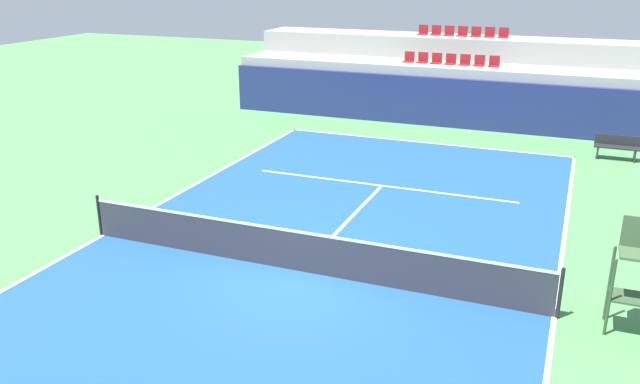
# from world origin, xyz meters

# --- Properties ---
(ground_plane) EXTENTS (80.00, 80.00, 0.00)m
(ground_plane) POSITION_xyz_m (0.00, 0.00, 0.00)
(ground_plane) COLOR #4C8C4C
(court_surface) EXTENTS (11.00, 24.00, 0.01)m
(court_surface) POSITION_xyz_m (0.00, 0.00, 0.01)
(court_surface) COLOR #1E4C99
(court_surface) RESTS_ON ground_plane
(baseline_far) EXTENTS (11.00, 0.10, 0.00)m
(baseline_far) POSITION_xyz_m (0.00, 11.95, 0.01)
(baseline_far) COLOR white
(baseline_far) RESTS_ON court_surface
(sideline_left) EXTENTS (0.10, 24.00, 0.00)m
(sideline_left) POSITION_xyz_m (-5.45, 0.00, 0.01)
(sideline_left) COLOR white
(sideline_left) RESTS_ON court_surface
(sideline_right) EXTENTS (0.10, 24.00, 0.00)m
(sideline_right) POSITION_xyz_m (5.45, 0.00, 0.01)
(sideline_right) COLOR white
(sideline_right) RESTS_ON court_surface
(service_line_far) EXTENTS (8.26, 0.10, 0.00)m
(service_line_far) POSITION_xyz_m (0.00, 6.40, 0.01)
(service_line_far) COLOR white
(service_line_far) RESTS_ON court_surface
(centre_service_line) EXTENTS (0.10, 6.40, 0.00)m
(centre_service_line) POSITION_xyz_m (0.00, 3.20, 0.01)
(centre_service_line) COLOR white
(centre_service_line) RESTS_ON court_surface
(back_wall) EXTENTS (18.97, 0.30, 2.04)m
(back_wall) POSITION_xyz_m (0.00, 14.85, 1.02)
(back_wall) COLOR navy
(back_wall) RESTS_ON ground_plane
(stands_tier_lower) EXTENTS (18.97, 2.40, 2.41)m
(stands_tier_lower) POSITION_xyz_m (0.00, 16.20, 1.21)
(stands_tier_lower) COLOR #9E9E99
(stands_tier_lower) RESTS_ON ground_plane
(stands_tier_upper) EXTENTS (18.97, 2.40, 3.36)m
(stands_tier_upper) POSITION_xyz_m (0.00, 18.60, 1.68)
(stands_tier_upper) COLOR #9E9E99
(stands_tier_upper) RESTS_ON ground_plane
(seating_row_lower) EXTENTS (4.10, 0.44, 0.44)m
(seating_row_lower) POSITION_xyz_m (0.00, 16.29, 2.54)
(seating_row_lower) COLOR maroon
(seating_row_lower) RESTS_ON stands_tier_lower
(seating_row_upper) EXTENTS (4.10, 0.44, 0.44)m
(seating_row_upper) POSITION_xyz_m (0.00, 18.69, 3.48)
(seating_row_upper) COLOR maroon
(seating_row_upper) RESTS_ON stands_tier_upper
(tennis_net) EXTENTS (11.08, 0.08, 1.07)m
(tennis_net) POSITION_xyz_m (0.00, 0.00, 0.51)
(tennis_net) COLOR black
(tennis_net) RESTS_ON court_surface
(umpire_chair) EXTENTS (0.76, 0.66, 2.20)m
(umpire_chair) POSITION_xyz_m (6.70, 0.06, 1.19)
(umpire_chair) COLOR #334C2D
(umpire_chair) RESTS_ON ground_plane
(player_bench) EXTENTS (1.50, 0.40, 0.85)m
(player_bench) POSITION_xyz_m (6.79, 12.26, 0.51)
(player_bench) COLOR #232328
(player_bench) RESTS_ON ground_plane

